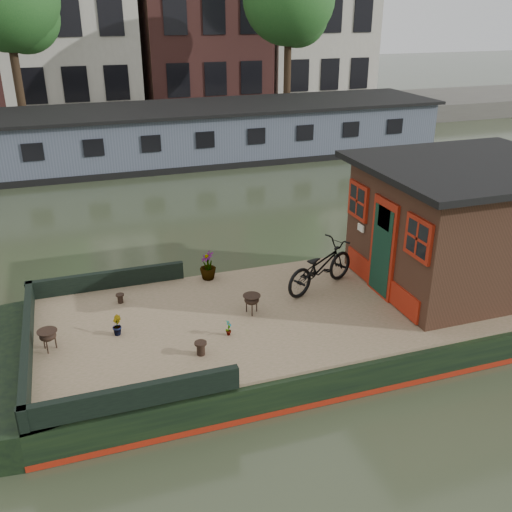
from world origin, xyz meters
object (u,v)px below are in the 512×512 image
object	(u,v)px
brazier_front	(252,304)
cabin	(465,224)
bicycle	(320,266)
brazier_rear	(48,340)

from	to	relation	value
brazier_front	cabin	bearing A→B (deg)	-0.88
cabin	brazier_front	xyz separation A→B (m)	(-4.32, 0.07, -1.05)
cabin	bicycle	world-z (taller)	cabin
bicycle	cabin	bearing A→B (deg)	-126.25
cabin	bicycle	distance (m)	2.91
brazier_front	brazier_rear	xyz separation A→B (m)	(-3.47, -0.10, -0.00)
bicycle	brazier_front	xyz separation A→B (m)	(-1.58, -0.53, -0.28)
cabin	brazier_rear	size ratio (longest dim) A/B	11.07
cabin	brazier_rear	xyz separation A→B (m)	(-7.79, -0.04, -1.05)
brazier_front	brazier_rear	size ratio (longest dim) A/B	1.01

